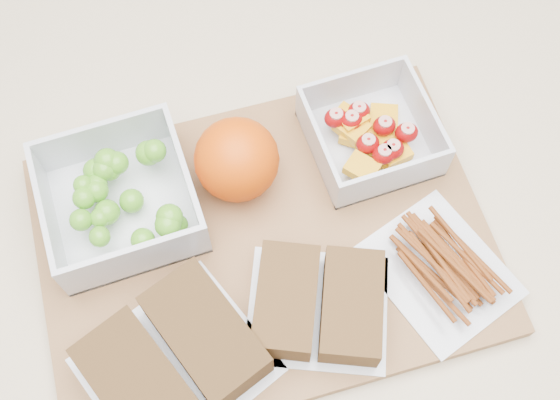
# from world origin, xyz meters

# --- Properties ---
(ground) EXTENTS (4.00, 4.00, 0.00)m
(ground) POSITION_xyz_m (0.00, 0.00, 0.00)
(ground) COLOR gray
(ground) RESTS_ON ground
(counter) EXTENTS (1.20, 0.90, 0.90)m
(counter) POSITION_xyz_m (0.00, 0.00, 0.45)
(counter) COLOR beige
(counter) RESTS_ON ground
(cutting_board) EXTENTS (0.44, 0.32, 0.02)m
(cutting_board) POSITION_xyz_m (-0.02, -0.02, 0.91)
(cutting_board) COLOR olive
(cutting_board) RESTS_ON counter
(grape_container) EXTENTS (0.14, 0.14, 0.06)m
(grape_container) POSITION_xyz_m (-0.14, 0.06, 0.94)
(grape_container) COLOR silver
(grape_container) RESTS_ON cutting_board
(fruit_container) EXTENTS (0.12, 0.12, 0.05)m
(fruit_container) POSITION_xyz_m (0.11, 0.05, 0.94)
(fruit_container) COLOR silver
(fruit_container) RESTS_ON cutting_board
(orange) EXTENTS (0.08, 0.08, 0.08)m
(orange) POSITION_xyz_m (-0.02, 0.05, 0.96)
(orange) COLOR #ED4E05
(orange) RESTS_ON cutting_board
(sandwich_bag_left) EXTENTS (0.18, 0.17, 0.04)m
(sandwich_bag_left) POSITION_xyz_m (-0.13, -0.10, 0.94)
(sandwich_bag_left) COLOR silver
(sandwich_bag_left) RESTS_ON cutting_board
(sandwich_bag_center) EXTENTS (0.16, 0.15, 0.04)m
(sandwich_bag_center) POSITION_xyz_m (0.00, -0.10, 0.93)
(sandwich_bag_center) COLOR silver
(sandwich_bag_center) RESTS_ON cutting_board
(pretzel_bag) EXTENTS (0.14, 0.15, 0.03)m
(pretzel_bag) POSITION_xyz_m (0.12, -0.10, 0.93)
(pretzel_bag) COLOR silver
(pretzel_bag) RESTS_ON cutting_board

